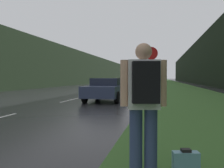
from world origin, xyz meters
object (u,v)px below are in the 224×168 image
object	(u,v)px
suitcase	(186,164)
hitchhiker_with_backpack	(144,100)
stop_sign	(151,71)
car_passing_near	(106,89)

from	to	relation	value
suitcase	hitchhiker_with_backpack	bearing A→B (deg)	-179.28
stop_sign	car_passing_near	distance (m)	3.46
hitchhiker_with_backpack	suitcase	size ratio (longest dim) A/B	4.76
stop_sign	car_passing_near	size ratio (longest dim) A/B	0.65
stop_sign	hitchhiker_with_backpack	distance (m)	8.19
car_passing_near	suitcase	bearing A→B (deg)	108.80
suitcase	car_passing_near	world-z (taller)	car_passing_near
suitcase	stop_sign	bearing A→B (deg)	83.98
stop_sign	car_passing_near	xyz separation A→B (m)	(-2.64, 2.01, -0.98)
car_passing_near	stop_sign	bearing A→B (deg)	142.68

